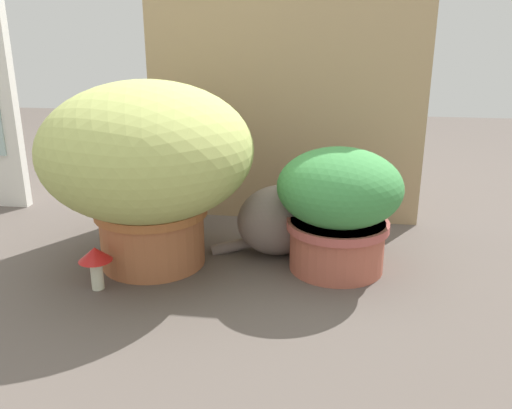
% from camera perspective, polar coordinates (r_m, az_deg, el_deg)
% --- Properties ---
extents(ground_plane, '(6.00, 6.00, 0.00)m').
position_cam_1_polar(ground_plane, '(1.57, -4.01, -6.83)').
color(ground_plane, '#584E48').
extents(cardboard_backdrop, '(0.97, 0.03, 0.89)m').
position_cam_1_polar(cardboard_backdrop, '(1.88, 3.02, 11.53)').
color(cardboard_backdrop, tan).
rests_on(cardboard_backdrop, ground).
extents(grass_planter, '(0.60, 0.60, 0.54)m').
position_cam_1_polar(grass_planter, '(1.53, -11.53, 4.65)').
color(grass_planter, '#B2673F').
rests_on(grass_planter, ground).
extents(leafy_planter, '(0.35, 0.35, 0.36)m').
position_cam_1_polar(leafy_planter, '(1.51, 8.87, -0.05)').
color(leafy_planter, '#B35B47').
rests_on(leafy_planter, ground).
extents(cat, '(0.39, 0.25, 0.32)m').
position_cam_1_polar(cat, '(1.63, 3.11, -1.26)').
color(cat, slate).
rests_on(cat, ground).
extents(mushroom_ornament_red, '(0.09, 0.09, 0.12)m').
position_cam_1_polar(mushroom_ornament_red, '(1.48, -16.86, -5.60)').
color(mushroom_ornament_red, silver).
rests_on(mushroom_ornament_red, ground).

